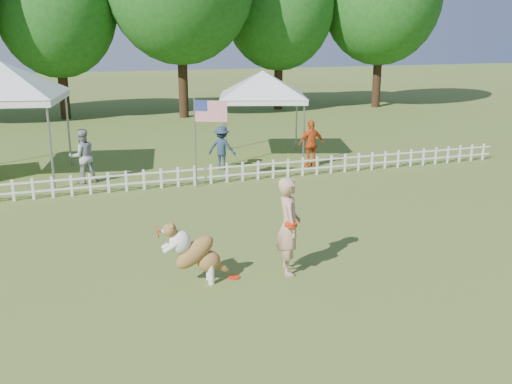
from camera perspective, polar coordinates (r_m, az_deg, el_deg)
ground at (r=10.67m, az=1.37°, el=-8.67°), size 120.00×120.00×0.00m
picket_fence at (r=16.96m, az=-6.98°, el=1.58°), size 22.00×0.08×0.60m
handler at (r=10.62m, az=3.29°, el=-3.40°), size 0.59×0.76×1.86m
dog at (r=10.31m, az=-6.04°, el=-6.00°), size 1.19×0.47×1.21m
frisbee_on_turf at (r=10.71m, az=-2.25°, el=-8.52°), size 0.30×0.30×0.02m
canopy_tent_left at (r=19.10m, az=-23.78°, el=6.44°), size 3.98×3.98×3.53m
canopy_tent_right at (r=20.61m, az=0.66°, el=7.65°), size 3.70×3.70×3.04m
flag_pole at (r=16.60m, az=-6.08°, el=4.85°), size 0.95×0.51×2.60m
spectator_a at (r=17.86m, az=-16.95°, el=3.45°), size 0.92×0.79×1.64m
spectator_b at (r=18.90m, az=-3.44°, el=4.43°), size 1.07×0.93×1.43m
spectator_c at (r=19.26m, az=5.54°, el=4.82°), size 0.94×0.41×1.59m
tree_center_left at (r=31.59m, az=-19.23°, el=15.77°), size 6.00×6.00×9.80m
tree_right at (r=33.96m, az=2.32°, el=17.03°), size 6.20×6.20×10.40m
tree_far_right at (r=35.74m, az=12.37°, el=17.44°), size 7.00×7.00×11.40m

